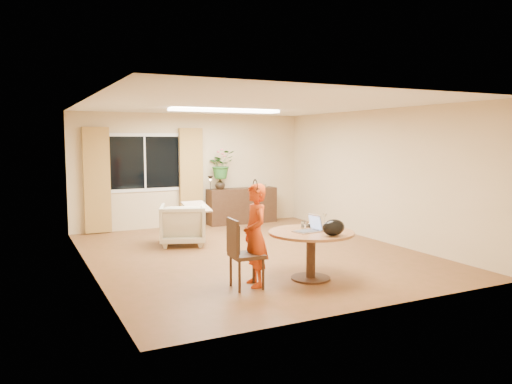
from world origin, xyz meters
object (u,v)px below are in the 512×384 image
child (255,235)px  armchair (183,224)px  dining_table (311,242)px  dining_chair (247,253)px  sideboard (242,206)px

child → armchair: (-0.05, 3.04, -0.31)m
dining_table → armchair: armchair is taller
armchair → dining_chair: bearing=107.3°
dining_chair → sideboard: dining_chair is taller
dining_table → child: (-0.86, 0.07, 0.16)m
dining_table → child: child is taller
armchair → sideboard: bearing=-120.4°
child → armchair: bearing=-172.2°
sideboard → armchair: bearing=-139.5°
child → sideboard: (1.98, 4.79, -0.28)m
dining_table → armchair: (-0.91, 3.11, -0.16)m
dining_chair → sideboard: (2.13, 4.84, -0.05)m
child → sideboard: 5.19m
armchair → sideboard: sideboard is taller
dining_table → dining_chair: dining_chair is taller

